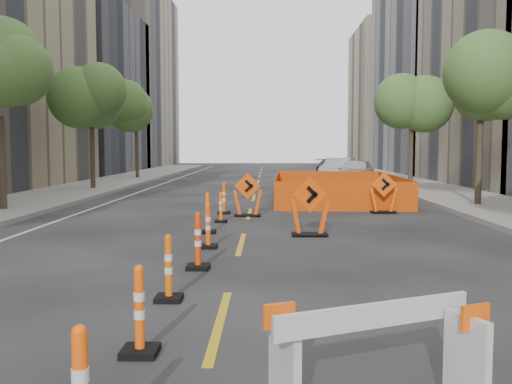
{
  "coord_description": "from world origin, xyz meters",
  "views": [
    {
      "loc": [
        0.61,
        -9.16,
        2.26
      ],
      "look_at": [
        0.32,
        5.45,
        1.1
      ],
      "focal_mm": 40.0,
      "sensor_mm": 36.0,
      "label": 1
    }
  ],
  "objects_px": {
    "channelizer_1": "(139,310)",
    "chevron_sign_right": "(384,193)",
    "barricade_board": "(375,359)",
    "chevron_sign_left": "(248,195)",
    "chevron_sign_center": "(310,206)",
    "channelizer_3": "(198,241)",
    "parked_car_near": "(356,172)",
    "parked_car_far": "(333,167)",
    "parked_car_mid": "(339,169)",
    "channelizer_4": "(208,226)",
    "channelizer_7": "(224,198)",
    "channelizer_2": "(168,268)",
    "channelizer_6": "(221,207)",
    "channelizer_5": "(208,213)"
  },
  "relations": [
    {
      "from": "barricade_board",
      "to": "parked_car_near",
      "type": "relative_size",
      "value": 0.41
    },
    {
      "from": "channelizer_2",
      "to": "barricade_board",
      "type": "height_order",
      "value": "channelizer_2"
    },
    {
      "from": "chevron_sign_right",
      "to": "parked_car_far",
      "type": "height_order",
      "value": "chevron_sign_right"
    },
    {
      "from": "chevron_sign_center",
      "to": "parked_car_far",
      "type": "xyz_separation_m",
      "value": [
        4.05,
        30.09,
        -0.09
      ]
    },
    {
      "from": "chevron_sign_left",
      "to": "channelizer_1",
      "type": "bearing_deg",
      "value": -97.12
    },
    {
      "from": "chevron_sign_left",
      "to": "barricade_board",
      "type": "relative_size",
      "value": 0.75
    },
    {
      "from": "channelizer_4",
      "to": "chevron_sign_right",
      "type": "bearing_deg",
      "value": 52.28
    },
    {
      "from": "channelizer_6",
      "to": "parked_car_mid",
      "type": "bearing_deg",
      "value": 73.75
    },
    {
      "from": "parked_car_far",
      "to": "chevron_sign_left",
      "type": "bearing_deg",
      "value": -113.08
    },
    {
      "from": "channelizer_4",
      "to": "parked_car_near",
      "type": "bearing_deg",
      "value": 72.33
    },
    {
      "from": "chevron_sign_left",
      "to": "chevron_sign_center",
      "type": "distance_m",
      "value": 4.4
    },
    {
      "from": "channelizer_6",
      "to": "parked_car_mid",
      "type": "distance_m",
      "value": 21.85
    },
    {
      "from": "parked_car_mid",
      "to": "chevron_sign_center",
      "type": "bearing_deg",
      "value": -78.02
    },
    {
      "from": "channelizer_3",
      "to": "parked_car_near",
      "type": "bearing_deg",
      "value": 74.07
    },
    {
      "from": "channelizer_6",
      "to": "chevron_sign_right",
      "type": "distance_m",
      "value": 5.9
    },
    {
      "from": "parked_car_near",
      "to": "parked_car_far",
      "type": "bearing_deg",
      "value": 106.01
    },
    {
      "from": "parked_car_mid",
      "to": "parked_car_far",
      "type": "relative_size",
      "value": 1.02
    },
    {
      "from": "parked_car_far",
      "to": "parked_car_mid",
      "type": "bearing_deg",
      "value": -104.1
    },
    {
      "from": "channelizer_1",
      "to": "barricade_board",
      "type": "height_order",
      "value": "channelizer_1"
    },
    {
      "from": "channelizer_2",
      "to": "parked_car_far",
      "type": "height_order",
      "value": "parked_car_far"
    },
    {
      "from": "channelizer_3",
      "to": "channelizer_7",
      "type": "bearing_deg",
      "value": 91.22
    },
    {
      "from": "channelizer_3",
      "to": "barricade_board",
      "type": "distance_m",
      "value": 6.11
    },
    {
      "from": "chevron_sign_center",
      "to": "parked_car_mid",
      "type": "distance_m",
      "value": 23.81
    },
    {
      "from": "chevron_sign_left",
      "to": "chevron_sign_center",
      "type": "relative_size",
      "value": 0.94
    },
    {
      "from": "chevron_sign_left",
      "to": "barricade_board",
      "type": "bearing_deg",
      "value": -87.24
    },
    {
      "from": "channelizer_6",
      "to": "parked_car_far",
      "type": "xyz_separation_m",
      "value": [
        6.52,
        27.53,
        0.2
      ]
    },
    {
      "from": "channelizer_2",
      "to": "channelizer_5",
      "type": "relative_size",
      "value": 0.93
    },
    {
      "from": "channelizer_1",
      "to": "channelizer_7",
      "type": "xyz_separation_m",
      "value": [
        -0.08,
        13.09,
        0.03
      ]
    },
    {
      "from": "barricade_board",
      "to": "chevron_sign_center",
      "type": "bearing_deg",
      "value": 64.38
    },
    {
      "from": "channelizer_5",
      "to": "chevron_sign_right",
      "type": "xyz_separation_m",
      "value": [
        5.52,
        4.65,
        0.18
      ]
    },
    {
      "from": "chevron_sign_right",
      "to": "parked_car_mid",
      "type": "height_order",
      "value": "parked_car_mid"
    },
    {
      "from": "channelizer_6",
      "to": "chevron_sign_center",
      "type": "distance_m",
      "value": 3.57
    },
    {
      "from": "chevron_sign_right",
      "to": "channelizer_1",
      "type": "bearing_deg",
      "value": -109.5
    },
    {
      "from": "channelizer_1",
      "to": "channelizer_2",
      "type": "bearing_deg",
      "value": 91.65
    },
    {
      "from": "chevron_sign_right",
      "to": "barricade_board",
      "type": "xyz_separation_m",
      "value": [
        -3.05,
        -14.72,
        -0.23
      ]
    },
    {
      "from": "parked_car_near",
      "to": "parked_car_far",
      "type": "relative_size",
      "value": 1.02
    },
    {
      "from": "channelizer_1",
      "to": "chevron_sign_right",
      "type": "bearing_deg",
      "value": 68.22
    },
    {
      "from": "chevron_sign_right",
      "to": "channelizer_3",
      "type": "bearing_deg",
      "value": -117.91
    },
    {
      "from": "channelizer_7",
      "to": "parked_car_mid",
      "type": "relative_size",
      "value": 0.23
    },
    {
      "from": "chevron_sign_right",
      "to": "chevron_sign_left",
      "type": "bearing_deg",
      "value": -165.79
    },
    {
      "from": "channelizer_6",
      "to": "channelizer_7",
      "type": "relative_size",
      "value": 0.87
    },
    {
      "from": "channelizer_7",
      "to": "parked_car_near",
      "type": "bearing_deg",
      "value": 64.2
    },
    {
      "from": "channelizer_2",
      "to": "barricade_board",
      "type": "distance_m",
      "value": 4.24
    },
    {
      "from": "chevron_sign_right",
      "to": "parked_car_near",
      "type": "height_order",
      "value": "parked_car_near"
    },
    {
      "from": "channelizer_3",
      "to": "barricade_board",
      "type": "relative_size",
      "value": 0.56
    },
    {
      "from": "chevron_sign_center",
      "to": "barricade_board",
      "type": "xyz_separation_m",
      "value": [
        -0.16,
        -9.69,
        -0.28
      ]
    },
    {
      "from": "channelizer_1",
      "to": "channelizer_3",
      "type": "relative_size",
      "value": 0.94
    },
    {
      "from": "channelizer_1",
      "to": "parked_car_near",
      "type": "height_order",
      "value": "parked_car_near"
    },
    {
      "from": "channelizer_4",
      "to": "chevron_sign_center",
      "type": "xyz_separation_m",
      "value": [
        2.4,
        1.81,
        0.25
      ]
    },
    {
      "from": "chevron_sign_right",
      "to": "barricade_board",
      "type": "height_order",
      "value": "chevron_sign_right"
    }
  ]
}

